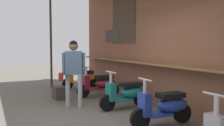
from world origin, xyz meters
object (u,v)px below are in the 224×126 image
object	(u,v)px
shopper_with_handbag	(73,66)
scooter_maroon	(101,84)
scooter_teal	(127,93)
merchandise_crate	(59,93)
scooter_orange	(83,78)
scooter_blue	(165,106)

from	to	relation	value
shopper_with_handbag	scooter_maroon	bearing A→B (deg)	148.75
scooter_teal	merchandise_crate	xyz separation A→B (m)	(-1.82, -1.29, -0.20)
scooter_orange	scooter_teal	world-z (taller)	same
scooter_blue	scooter_teal	bearing A→B (deg)	-87.66
scooter_teal	scooter_maroon	bearing A→B (deg)	-93.62
scooter_orange	scooter_teal	xyz separation A→B (m)	(3.35, -0.00, 0.00)
scooter_orange	scooter_blue	xyz separation A→B (m)	(4.88, -0.00, 0.00)
scooter_orange	scooter_teal	size ratio (longest dim) A/B	1.00
scooter_maroon	scooter_teal	world-z (taller)	same
scooter_maroon	scooter_teal	bearing A→B (deg)	92.28
scooter_blue	merchandise_crate	bearing A→B (deg)	-66.64
scooter_orange	shopper_with_handbag	world-z (taller)	shopper_with_handbag
scooter_orange	shopper_with_handbag	size ratio (longest dim) A/B	0.81
merchandise_crate	scooter_orange	bearing A→B (deg)	140.01
scooter_maroon	merchandise_crate	world-z (taller)	scooter_maroon
scooter_teal	scooter_blue	xyz separation A→B (m)	(1.53, 0.00, 0.00)
shopper_with_handbag	merchandise_crate	size ratio (longest dim) A/B	4.17
scooter_teal	scooter_blue	distance (m)	1.53
scooter_orange	merchandise_crate	bearing A→B (deg)	50.63
scooter_orange	shopper_with_handbag	xyz separation A→B (m)	(2.63, -1.20, 0.67)
scooter_teal	shopper_with_handbag	distance (m)	1.55
shopper_with_handbag	scooter_teal	bearing A→B (deg)	78.94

